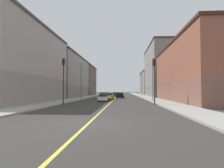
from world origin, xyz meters
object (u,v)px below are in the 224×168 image
object	(u,v)px
building_left_near	(203,72)
building_right_distant	(80,81)
traffic_light_left_near	(154,75)
traffic_light_right_near	(63,75)
building_left_mid	(166,71)
street_lamp_right_near	(81,76)
car_yellow	(109,96)
car_green	(116,94)
building_right_midblock	(62,77)
street_lamp_left_far	(142,81)
building_left_far	(154,83)
car_black	(120,95)
car_maroon	(108,94)
street_lamp_left_near	(153,74)
building_right_corner	(11,64)
car_white	(104,98)
car_silver	(103,95)

from	to	relation	value
building_left_near	building_right_distant	size ratio (longest dim) A/B	1.50
traffic_light_left_near	traffic_light_right_near	bearing A→B (deg)	180.00
building_left_mid	street_lamp_right_near	world-z (taller)	building_left_mid
traffic_light_right_near	street_lamp_right_near	xyz separation A→B (m)	(-0.98, 14.56, 0.95)
car_yellow	car_green	xyz separation A→B (m)	(0.12, 30.46, -0.05)
building_left_mid	building_right_midblock	distance (m)	32.23
street_lamp_left_far	traffic_light_right_near	bearing A→B (deg)	-115.94
building_left_far	street_lamp_right_near	distance (m)	49.00
building_left_near	car_yellow	distance (m)	18.81
building_left_near	building_left_far	bearing A→B (deg)	90.00
car_black	building_right_midblock	bearing A→B (deg)	166.43
car_black	car_yellow	world-z (taller)	car_black
traffic_light_right_near	car_maroon	xyz separation A→B (m)	(2.80, 37.51, -3.47)
traffic_light_right_near	car_black	world-z (taller)	traffic_light_right_near
building_left_mid	street_lamp_left_far	bearing A→B (deg)	-139.11
street_lamp_right_near	traffic_light_left_near	bearing A→B (deg)	-47.70
street_lamp_left_near	street_lamp_left_far	size ratio (longest dim) A/B	1.06
building_left_near	building_right_corner	distance (m)	31.42
car_white	car_yellow	size ratio (longest dim) A/B	0.93
car_black	building_right_corner	bearing A→B (deg)	-130.84
building_right_distant	traffic_light_left_near	distance (m)	52.59
building_left_near	street_lamp_right_near	world-z (taller)	building_left_near
traffic_light_right_near	car_yellow	xyz separation A→B (m)	(5.04, 14.94, -3.39)
street_lamp_left_near	car_yellow	size ratio (longest dim) A/B	1.72
building_left_far	building_left_near	bearing A→B (deg)	-90.00
building_left_mid	street_lamp_right_near	distance (m)	30.42
car_green	building_left_mid	bearing A→B (deg)	-33.13
street_lamp_left_far	car_maroon	xyz separation A→B (m)	(-10.48, 10.20, -3.98)
street_lamp_right_near	car_maroon	distance (m)	23.68
building_left_near	building_right_distant	xyz separation A→B (m)	(-31.11, 40.48, 0.70)
building_left_mid	building_right_corner	world-z (taller)	building_left_mid
building_left_mid	car_green	world-z (taller)	building_left_mid
traffic_light_left_near	street_lamp_right_near	world-z (taller)	street_lamp_right_near
building_left_near	car_white	bearing A→B (deg)	175.85
building_left_mid	car_yellow	size ratio (longest dim) A/B	5.07
street_lamp_left_near	car_green	size ratio (longest dim) A/B	1.74
building_right_midblock	street_lamp_left_far	size ratio (longest dim) A/B	3.29
building_left_near	car_white	xyz separation A→B (m)	(-17.13, 1.24, -4.45)
building_left_near	building_right_midblock	xyz separation A→B (m)	(-31.11, 19.05, 0.73)
building_left_far	building_right_corner	distance (m)	63.12
street_lamp_left_near	car_black	size ratio (longest dim) A/B	1.77
building_left_mid	street_lamp_left_far	size ratio (longest dim) A/B	3.12
car_yellow	traffic_light_right_near	bearing A→B (deg)	-108.65
building_left_mid	street_lamp_left_far	world-z (taller)	building_left_mid
car_silver	building_right_corner	bearing A→B (deg)	-118.08
building_left_near	street_lamp_left_near	xyz separation A→B (m)	(-8.42, 0.35, -0.30)
building_right_distant	traffic_light_right_near	world-z (taller)	building_right_distant
building_right_distant	car_green	bearing A→B (deg)	-9.71
traffic_light_right_near	car_green	bearing A→B (deg)	83.52
traffic_light_left_near	car_maroon	bearing A→B (deg)	104.16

